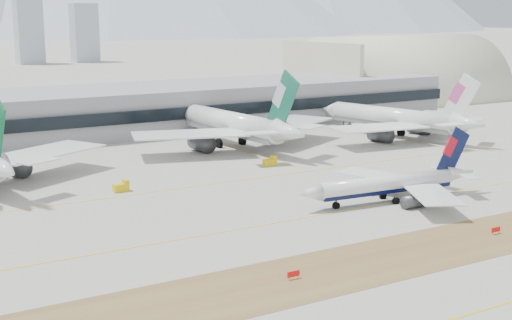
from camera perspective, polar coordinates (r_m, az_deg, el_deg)
ground at (r=144.31m, az=0.72°, el=-4.52°), size 3000.00×3000.00×0.00m
apron_markings at (r=104.69m, az=16.55°, el=-11.44°), size 360.00×122.22×0.06m
taxiing_airliner at (r=157.73m, az=10.88°, el=-1.92°), size 45.98×39.81×15.44m
widebody_cathay at (r=217.64m, az=-1.87°, el=2.83°), size 71.28×70.02×25.50m
widebody_china_air at (r=238.11m, az=11.26°, el=3.22°), size 62.78×62.57×23.03m
terminal at (r=246.29m, az=-13.31°, el=3.73°), size 280.00×43.10×15.00m
hangar at (r=342.27m, az=11.20°, el=4.74°), size 91.00×60.00×60.00m
hold_sign_left at (r=111.13m, az=3.02°, el=-9.10°), size 2.20×0.15×1.35m
hold_sign_right at (r=139.89m, az=18.64°, el=-5.30°), size 2.20×0.15×1.35m
gse_b at (r=166.61m, az=-10.71°, el=-2.14°), size 3.55×2.00×2.60m
gse_c at (r=191.23m, az=1.16°, el=-0.15°), size 3.55×2.00×2.60m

